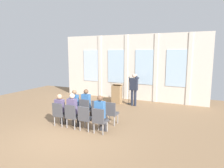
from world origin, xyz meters
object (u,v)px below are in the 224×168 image
audience_r0_c0 (75,102)px  chair_r0_c3 (111,112)px  audience_r1_c0 (61,108)px  chair_r1_c2 (85,117)px  mic_stand (129,98)px  audience_r1_c3 (100,112)px  speaker (134,87)px  audience_r1_c1 (73,109)px  chair_r1_c0 (59,113)px  chair_r1_c1 (72,115)px  audience_r0_c1 (87,103)px  chair_r0_c2 (98,110)px  chair_r1_c3 (100,119)px  lectern (117,94)px  chair_r0_c0 (74,107)px  chair_r0_c1 (86,108)px

audience_r0_c0 → chair_r0_c3: bearing=-2.7°
audience_r1_c0 → chair_r1_c2: audience_r1_c0 is taller
mic_stand → audience_r1_c3: (0.51, -4.37, 0.43)m
speaker → audience_r1_c1: speaker is taller
chair_r1_c0 → audience_r1_c1: (0.60, 0.08, 0.22)m
mic_stand → audience_r1_c1: mic_stand is taller
chair_r1_c1 → chair_r1_c2: same height
audience_r0_c1 → chair_r1_c1: (-0.00, -1.07, -0.22)m
chair_r0_c2 → audience_r1_c0: bearing=-143.1°
audience_r0_c1 → chair_r1_c3: audience_r0_c1 is taller
chair_r0_c3 → chair_r1_c3: 0.99m
speaker → mic_stand: (-0.37, 0.26, -0.69)m
audience_r0_c1 → audience_r1_c1: audience_r1_c1 is taller
lectern → chair_r0_c3: bearing=-70.1°
chair_r0_c0 → chair_r0_c3: size_ratio=1.00×
speaker → chair_r1_c2: 4.24m
audience_r1_c1 → audience_r1_c3: size_ratio=0.98×
chair_r0_c3 → chair_r1_c2: (-0.60, -0.99, 0.00)m
chair_r0_c0 → chair_r0_c1: 0.60m
chair_r0_c0 → chair_r0_c3: 1.80m
chair_r1_c0 → chair_r1_c2: bearing=0.0°
speaker → audience_r1_c0: bearing=-112.0°
chair_r1_c0 → chair_r1_c1: same height
chair_r0_c0 → mic_stand: bearing=69.6°
audience_r0_c1 → chair_r0_c3: audience_r0_c1 is taller
mic_stand → chair_r0_c1: size_ratio=1.65×
speaker → chair_r1_c1: size_ratio=1.88×
speaker → chair_r1_c3: bearing=-88.1°
chair_r1_c2 → chair_r1_c3: (0.60, 0.00, 0.00)m
mic_stand → audience_r1_c3: size_ratio=1.12×
chair_r0_c3 → audience_r1_c1: size_ratio=0.69×
chair_r0_c2 → chair_r1_c1: same height
chair_r0_c0 → audience_r1_c0: bearing=-90.0°
audience_r0_c0 → audience_r0_c1: audience_r0_c1 is taller
speaker → lectern: (-1.05, 0.09, -0.48)m
mic_stand → audience_r1_c1: 4.44m
mic_stand → chair_r1_c3: bearing=-83.4°
mic_stand → chair_r0_c3: bearing=-81.6°
speaker → lectern: bearing=174.9°
chair_r1_c3 → audience_r1_c3: bearing=90.0°
chair_r0_c0 → audience_r0_c1: bearing=7.5°
chair_r1_c1 → chair_r1_c3: 1.20m
chair_r0_c2 → audience_r1_c3: bearing=-56.5°
audience_r0_c0 → audience_r0_c1: 0.60m
audience_r0_c0 → chair_r0_c2: (1.20, -0.08, -0.18)m
mic_stand → audience_r0_c0: size_ratio=1.22×
chair_r0_c0 → chair_r0_c2: same height
speaker → chair_r0_c1: 3.41m
chair_r0_c1 → audience_r1_c0: size_ratio=0.74×
speaker → chair_r0_c3: bearing=-87.5°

